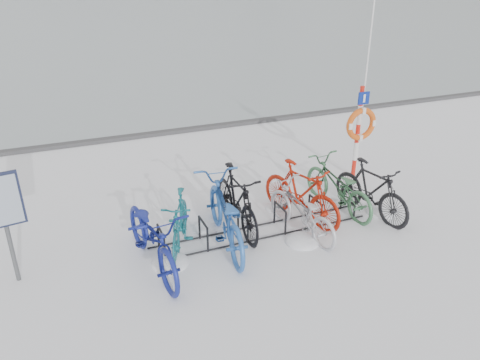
% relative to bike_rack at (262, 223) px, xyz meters
% --- Properties ---
extents(ground, '(900.00, 900.00, 0.00)m').
position_rel_bike_rack_xyz_m(ground, '(0.00, 0.00, -0.18)').
color(ground, white).
rests_on(ground, ground).
extents(quay_edge, '(400.00, 0.25, 0.10)m').
position_rel_bike_rack_xyz_m(quay_edge, '(0.00, 5.90, -0.13)').
color(quay_edge, '#3F3F42').
rests_on(quay_edge, ground).
extents(bike_rack, '(4.00, 0.48, 0.46)m').
position_rel_bike_rack_xyz_m(bike_rack, '(0.00, 0.00, 0.00)').
color(bike_rack, black).
rests_on(bike_rack, ground).
extents(info_board, '(0.61, 0.31, 1.74)m').
position_rel_bike_rack_xyz_m(info_board, '(-3.98, 0.11, 1.07)').
color(info_board, '#595B5E').
rests_on(info_board, ground).
extents(lifebuoy_station, '(0.72, 0.22, 3.74)m').
position_rel_bike_rack_xyz_m(lifebuoy_station, '(2.92, 1.35, 1.08)').
color(lifebuoy_station, red).
rests_on(lifebuoy_station, ground).
extents(bike_0, '(1.00, 2.27, 1.15)m').
position_rel_bike_rack_xyz_m(bike_0, '(-1.99, -0.29, 0.40)').
color(bike_0, navy).
rests_on(bike_0, ground).
extents(bike_1, '(1.06, 1.67, 0.98)m').
position_rel_bike_rack_xyz_m(bike_1, '(-1.44, 0.12, 0.31)').
color(bike_1, '#14606B').
rests_on(bike_1, ground).
extents(bike_2, '(1.04, 2.32, 1.17)m').
position_rel_bike_rack_xyz_m(bike_2, '(-0.72, -0.07, 0.41)').
color(bike_2, '#2A5FB2').
rests_on(bike_2, ground).
extents(bike_3, '(0.57, 1.94, 1.16)m').
position_rel_bike_rack_xyz_m(bike_3, '(-0.34, 0.33, 0.40)').
color(bike_3, black).
rests_on(bike_3, ground).
extents(bike_4, '(0.92, 1.88, 0.94)m').
position_rel_bike_rack_xyz_m(bike_4, '(0.63, -0.27, 0.29)').
color(bike_4, '#B6B6BE').
rests_on(bike_4, ground).
extents(bike_5, '(1.09, 1.95, 1.13)m').
position_rel_bike_rack_xyz_m(bike_5, '(0.88, 0.20, 0.38)').
color(bike_5, '#A71C0A').
rests_on(bike_5, ground).
extents(bike_6, '(0.88, 2.01, 1.02)m').
position_rel_bike_rack_xyz_m(bike_6, '(1.73, 0.29, 0.33)').
color(bike_6, '#3A6E47').
rests_on(bike_6, ground).
extents(bike_7, '(0.85, 1.87, 1.08)m').
position_rel_bike_rack_xyz_m(bike_7, '(2.17, -0.16, 0.36)').
color(bike_7, black).
rests_on(bike_7, ground).
extents(snow_drifts, '(4.78, 1.75, 0.21)m').
position_rel_bike_rack_xyz_m(snow_drifts, '(0.18, -0.18, -0.18)').
color(snow_drifts, white).
rests_on(snow_drifts, ground).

